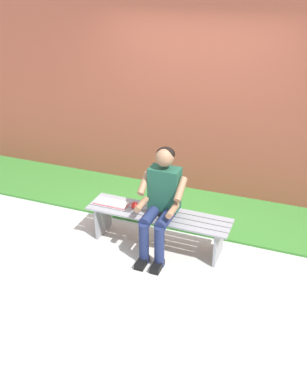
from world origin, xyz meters
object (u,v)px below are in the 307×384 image
object	(u,v)px
apple	(134,206)
person_seated	(161,199)
book_open	(111,203)
bench_near	(158,221)

from	to	relation	value
apple	person_seated	bearing A→B (deg)	165.21
person_seated	book_open	size ratio (longest dim) A/B	2.98
apple	book_open	size ratio (longest dim) A/B	0.21
person_seated	apple	size ratio (longest dim) A/B	14.40
bench_near	book_open	bearing A→B (deg)	-0.77
bench_near	person_seated	distance (m)	0.37
person_seated	book_open	distance (m)	0.72
apple	bench_near	bearing A→B (deg)	-179.26
bench_near	person_seated	xyz separation A→B (m)	(-0.07, 0.10, 0.35)
book_open	apple	bearing A→B (deg)	178.65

